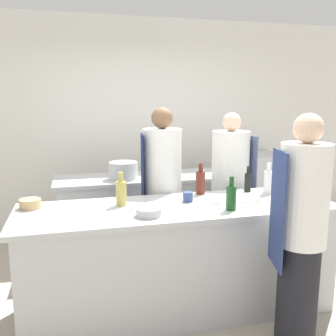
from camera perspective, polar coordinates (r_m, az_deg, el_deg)
The scene contains 18 objects.
ground_plane at distance 3.43m, azimuth 1.56°, elevation -20.45°, with size 16.00×16.00×0.00m, color #A89E8E.
wall_back at distance 5.04m, azimuth -5.10°, elevation 6.30°, with size 8.00×0.06×2.80m.
prep_counter at distance 3.22m, azimuth 1.60°, elevation -13.50°, with size 2.60×0.81×0.91m.
pass_counter at distance 4.35m, azimuth -2.45°, elevation -7.04°, with size 2.15×0.64×0.91m.
oven_range at distance 5.28m, azimuth 12.70°, elevation -3.45°, with size 0.77×0.71×1.03m.
chef_at_prep_near at distance 2.78m, azimuth 19.56°, elevation -9.52°, with size 0.38×0.37×1.68m.
chef_at_stove at distance 3.98m, azimuth 9.41°, elevation -3.53°, with size 0.42×0.40×1.63m.
chef_at_pass_far at distance 3.66m, azimuth -0.94°, elevation -4.12°, with size 0.41×0.39×1.69m.
bottle_olive_oil at distance 3.42m, azimuth 4.96°, elevation -2.10°, with size 0.09×0.09×0.29m.
bottle_vinegar at distance 3.58m, azimuth 12.06°, elevation -2.03°, with size 0.06×0.06×0.24m.
bottle_wine at distance 3.07m, azimuth -7.15°, elevation -3.70°, with size 0.09×0.09×0.28m.
bottle_cooking_oil at distance 3.55m, azimuth 15.05°, elevation -1.98°, with size 0.09×0.09×0.28m.
bottle_sauce at distance 2.97m, azimuth 9.60°, elevation -4.33°, with size 0.08×0.08×0.27m.
bowl_mixing_large at distance 3.18m, azimuth -20.27°, elevation -5.12°, with size 0.17×0.17×0.08m.
bowl_prep_small at distance 2.80m, azimuth -2.95°, elevation -6.69°, with size 0.19×0.19×0.06m.
cup at distance 3.18m, azimuth 3.05°, elevation -4.41°, with size 0.08×0.08×0.08m.
cutting_board at distance 3.30m, azimuth 9.42°, elevation -4.63°, with size 0.43×0.27×0.01m.
stockpot at distance 4.09m, azimuth -6.82°, elevation -0.37°, with size 0.31×0.31×0.19m.
Camera 1 is at (-0.82, -2.83, 1.77)m, focal length 40.00 mm.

